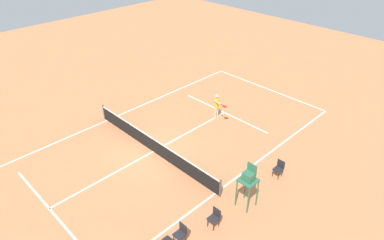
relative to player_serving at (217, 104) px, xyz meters
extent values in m
plane|color=#D37A4C|center=(0.11, 5.45, -1.07)|extent=(60.00, 60.00, 0.00)
cube|color=white|center=(0.11, -6.19, -1.07)|extent=(9.80, 0.10, 0.01)
cube|color=white|center=(-4.79, 5.45, -1.07)|extent=(0.10, 23.28, 0.01)
cube|color=white|center=(5.01, 5.45, -1.07)|extent=(0.10, 23.28, 0.01)
cube|color=white|center=(0.11, -0.95, -1.07)|extent=(7.35, 0.10, 0.01)
cube|color=white|center=(0.11, 11.85, -1.07)|extent=(7.35, 0.10, 0.01)
cube|color=white|center=(0.11, 5.45, -1.07)|extent=(0.10, 12.80, 0.01)
cylinder|color=#4C4C51|center=(-5.09, 5.45, -0.53)|extent=(0.10, 0.10, 1.07)
cylinder|color=#4C4C51|center=(5.31, 5.45, -0.53)|extent=(0.10, 0.10, 1.07)
cube|color=black|center=(0.11, 5.45, -0.61)|extent=(10.40, 0.03, 0.91)
cube|color=white|center=(0.11, 5.45, -0.14)|extent=(10.40, 0.04, 0.06)
cylinder|color=beige|center=(0.03, -0.11, -0.65)|extent=(0.12, 0.12, 0.83)
cylinder|color=beige|center=(0.06, 0.08, -0.65)|extent=(0.12, 0.12, 0.83)
cylinder|color=yellow|center=(0.05, -0.01, 0.09)|extent=(0.28, 0.28, 0.65)
sphere|color=beige|center=(0.05, -0.01, 0.60)|extent=(0.23, 0.23, 0.23)
cylinder|color=beige|center=(0.02, -0.20, 0.12)|extent=(0.09, 0.09, 0.58)
cylinder|color=beige|center=(-0.21, 0.21, 0.34)|extent=(0.59, 0.18, 0.09)
cylinder|color=black|center=(-0.62, 0.28, 0.34)|extent=(0.26, 0.08, 0.04)
ellipsoid|color=red|center=(-0.91, 0.32, 0.34)|extent=(0.36, 0.33, 0.04)
sphere|color=#CCE033|center=(-1.60, 2.69, -1.04)|extent=(0.07, 0.07, 0.07)
cylinder|color=#2D6B4C|center=(-6.69, 5.35, -0.29)|extent=(0.07, 0.07, 1.55)
cylinder|color=#2D6B4C|center=(-5.99, 5.35, -0.29)|extent=(0.07, 0.07, 1.55)
cylinder|color=#2D6B4C|center=(-6.69, 4.65, -0.29)|extent=(0.07, 0.07, 1.55)
cylinder|color=#2D6B4C|center=(-5.99, 4.65, -0.29)|extent=(0.07, 0.07, 1.55)
cube|color=#2D6B4C|center=(-6.34, 5.00, 0.51)|extent=(0.80, 0.80, 0.06)
cube|color=#2D6B4C|center=(-6.34, 5.00, 0.74)|extent=(0.50, 0.44, 0.40)
cube|color=#2D6B4C|center=(-6.34, 4.80, 1.09)|extent=(0.50, 0.06, 0.50)
cylinder|color=#262626|center=(-6.29, 7.26, -0.84)|extent=(0.04, 0.04, 0.45)
cylinder|color=#262626|center=(-5.94, 7.26, -0.84)|extent=(0.04, 0.04, 0.45)
cylinder|color=#262626|center=(-6.29, 6.90, -0.84)|extent=(0.04, 0.04, 0.45)
cylinder|color=#262626|center=(-5.94, 6.90, -0.84)|extent=(0.04, 0.04, 0.45)
cube|color=#232328|center=(-6.12, 7.08, -0.59)|extent=(0.44, 0.44, 0.06)
cube|color=#232328|center=(-6.12, 6.86, -0.34)|extent=(0.44, 0.04, 0.44)
cylinder|color=#262626|center=(-6.42, 2.33, -0.84)|extent=(0.04, 0.04, 0.45)
cylinder|color=#262626|center=(-6.07, 2.33, -0.84)|extent=(0.04, 0.04, 0.45)
cylinder|color=#262626|center=(-6.42, 1.98, -0.84)|extent=(0.04, 0.04, 0.45)
cylinder|color=#262626|center=(-6.07, 1.98, -0.84)|extent=(0.04, 0.04, 0.45)
cube|color=#232328|center=(-6.25, 2.15, -0.59)|extent=(0.44, 0.44, 0.06)
cube|color=#232328|center=(-6.25, 1.93, -0.34)|extent=(0.44, 0.04, 0.44)
cylinder|color=#262626|center=(-5.51, 8.92, -0.84)|extent=(0.04, 0.04, 0.45)
cylinder|color=#262626|center=(-5.87, 8.56, -0.84)|extent=(0.04, 0.04, 0.45)
cylinder|color=#262626|center=(-5.51, 8.56, -0.84)|extent=(0.04, 0.04, 0.45)
cube|color=#232328|center=(-5.69, 8.74, -0.59)|extent=(0.44, 0.44, 0.06)
cube|color=#232328|center=(-5.69, 8.52, -0.34)|extent=(0.44, 0.04, 0.44)
camera|label=1|loc=(-12.98, 15.22, 11.15)|focal=32.09mm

